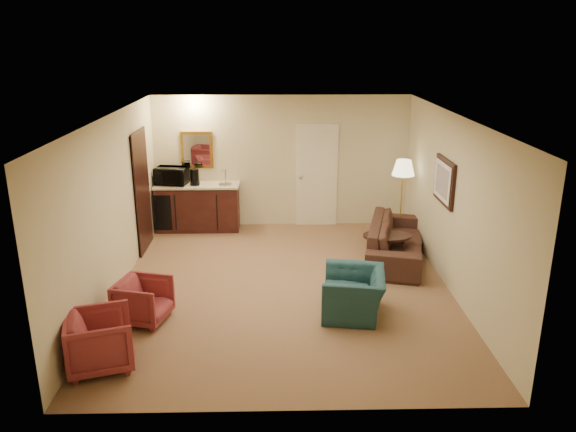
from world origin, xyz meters
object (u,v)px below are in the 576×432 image
coffee_maker (195,177)px  floor_lamp (401,201)px  wetbar_cabinet (198,207)px  coffee_table (386,248)px  microwave (172,174)px  sofa (397,234)px  rose_chair_far (100,338)px  rose_chair_near (143,299)px  waste_bin (231,222)px  teal_armchair (354,286)px

coffee_maker → floor_lamp: bearing=0.5°
wetbar_cabinet → coffee_table: 3.83m
floor_lamp → microwave: (-4.33, 0.74, 0.35)m
sofa → coffee_table: 0.30m
rose_chair_far → floor_lamp: (4.35, 4.14, 0.40)m
wetbar_cabinet → coffee_maker: size_ratio=5.21×
coffee_table → rose_chair_far: bearing=-141.3°
rose_chair_near → rose_chair_far: bearing=-178.8°
wetbar_cabinet → waste_bin: size_ratio=4.92×
rose_chair_near → coffee_maker: size_ratio=2.08×
microwave → waste_bin: bearing=4.8°
wetbar_cabinet → floor_lamp: 3.93m
coffee_table → waste_bin: 3.22m
rose_chair_far → microwave: 4.94m
wetbar_cabinet → coffee_maker: coffee_maker is taller
wetbar_cabinet → microwave: 0.82m
sofa → coffee_maker: coffee_maker is taller
rose_chair_near → coffee_table: bearing=-46.7°
wetbar_cabinet → sofa: 3.94m
rose_chair_far → waste_bin: size_ratio=2.22×
coffee_table → teal_armchair: bearing=-113.3°
teal_armchair → coffee_table: 2.08m
wetbar_cabinet → floor_lamp: floor_lamp is taller
sofa → rose_chair_far: bearing=142.7°
teal_armchair → rose_chair_far: (-3.09, -1.23, -0.04)m
sofa → rose_chair_far: size_ratio=3.05×
wetbar_cabinet → coffee_table: size_ratio=2.00×
rose_chair_far → coffee_maker: (0.47, 4.80, 0.71)m
coffee_table → waste_bin: (-2.76, 1.65, -0.07)m
waste_bin → coffee_table: bearing=-30.9°
microwave → coffee_maker: size_ratio=1.91×
wetbar_cabinet → teal_armchair: (2.59, -3.62, -0.05)m
coffee_table → microwave: 4.36m
sofa → coffee_table: bearing=136.5°
rose_chair_far → waste_bin: rose_chair_far is taller
wetbar_cabinet → coffee_table: (3.41, -1.72, -0.22)m
coffee_maker → coffee_table: bearing=-15.6°
teal_armchair → rose_chair_near: 2.85m
rose_chair_near → coffee_table: rose_chair_near is taller
floor_lamp → teal_armchair: bearing=-113.4°
sofa → teal_armchair: sofa is taller
waste_bin → coffee_maker: bearing=178.2°
coffee_table → waste_bin: size_ratio=2.46×
floor_lamp → coffee_maker: (-3.88, 0.67, 0.30)m
floor_lamp → coffee_table: bearing=-113.6°
floor_lamp → microwave: size_ratio=2.56×
microwave → coffee_maker: (0.45, -0.08, -0.05)m
coffee_table → wetbar_cabinet: bearing=153.2°
sofa → floor_lamp: (0.25, 0.89, 0.33)m
microwave → coffee_maker: microwave is taller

